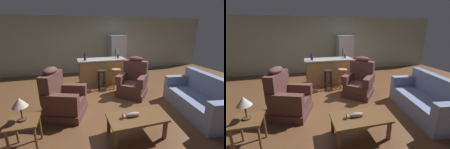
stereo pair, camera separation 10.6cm
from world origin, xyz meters
The scene contains 16 objects.
ground_plane centered at (0.00, 0.00, 0.00)m, with size 12.00×12.00×0.00m.
back_wall centered at (0.00, 3.12, 1.30)m, with size 12.00×0.05×2.60m.
coffee_table centered at (-0.03, -1.85, 0.36)m, with size 1.10×0.60×0.42m.
fish_figurine centered at (-0.13, -1.84, 0.46)m, with size 0.34×0.10×0.10m.
couch centered at (1.88, -1.47, 0.34)m, with size 1.11×2.00×0.94m.
recliner_near_lamp centered at (-1.41, -0.67, 0.42)m, with size 1.08×1.08×1.20m.
recliner_near_island centered at (0.73, 0.01, 0.42)m, with size 1.18×1.18×1.20m.
end_table centered at (-2.00, -1.65, 0.46)m, with size 0.48×0.48×0.56m.
table_lamp centered at (-2.00, -1.63, 0.87)m, with size 0.24×0.24×0.41m.
kitchen_island centered at (0.00, 1.35, 0.48)m, with size 1.80×0.70×0.95m.
bar_stool_left centered at (-0.15, 0.72, 0.47)m, with size 0.32×0.32×0.68m.
bar_stool_right centered at (0.38, 0.72, 0.47)m, with size 0.32×0.32×0.68m.
refrigerator centered at (1.00, 2.55, 0.88)m, with size 0.70×0.69×1.76m.
bottle_tall_green centered at (0.64, 1.30, 1.04)m, with size 0.07×0.07×0.24m.
bottle_short_amber centered at (0.72, 1.55, 1.05)m, with size 0.08×0.08×0.27m.
bottle_wine_dark centered at (-0.63, 1.23, 1.06)m, with size 0.09×0.09×0.29m.
Camera 2 is at (-1.07, -4.16, 2.01)m, focal length 24.00 mm.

